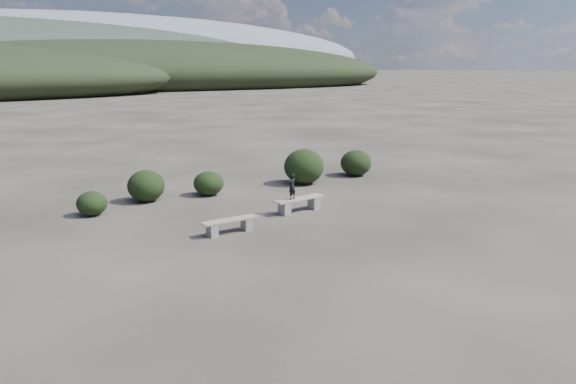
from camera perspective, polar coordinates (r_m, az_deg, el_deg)
ground at (r=13.57m, az=7.71°, el=-7.32°), size 1200.00×1200.00×0.00m
bench_left at (r=15.90m, az=-5.94°, el=-3.33°), size 1.68×0.41×0.42m
bench_right at (r=18.14m, az=1.18°, el=-1.16°), size 1.89×0.58×0.46m
seated_person at (r=17.81m, az=0.40°, el=0.57°), size 0.35×0.29×0.84m
shrub_a at (r=18.73m, az=-19.31°, el=-1.10°), size 0.95×0.95×0.78m
shrub_b at (r=20.11m, az=-14.22°, el=0.61°), size 1.29×1.29×1.10m
shrub_c at (r=20.65m, az=-8.07°, el=0.87°), size 1.10×1.10×0.88m
shrub_d at (r=22.43m, az=1.63°, el=2.60°), size 1.60×1.60×1.40m
shrub_e at (r=24.32m, az=6.92°, el=2.95°), size 1.33×1.33×1.11m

